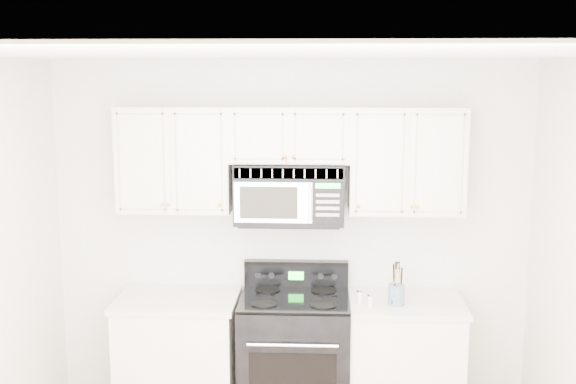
{
  "coord_description": "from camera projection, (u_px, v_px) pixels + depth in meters",
  "views": [
    {
      "loc": [
        0.24,
        -3.47,
        2.53
      ],
      "look_at": [
        0.0,
        1.3,
        1.71
      ],
      "focal_mm": 45.0,
      "sensor_mm": 36.0,
      "label": 1
    }
  ],
  "objects": [
    {
      "name": "upper_cabinets",
      "position": [
        290.0,
        154.0,
        5.09
      ],
      "size": [
        2.44,
        0.37,
        0.75
      ],
      "color": "silver",
      "rests_on": "ground"
    },
    {
      "name": "base_cabinet_left",
      "position": [
        179.0,
        362.0,
        5.24
      ],
      "size": [
        0.86,
        0.65,
        0.92
      ],
      "color": "silver",
      "rests_on": "ground"
    },
    {
      "name": "base_cabinet_right",
      "position": [
        400.0,
        366.0,
        5.16
      ],
      "size": [
        0.86,
        0.65,
        0.92
      ],
      "color": "silver",
      "rests_on": "ground"
    },
    {
      "name": "shaker_pepper",
      "position": [
        370.0,
        300.0,
        4.92
      ],
      "size": [
        0.04,
        0.04,
        0.1
      ],
      "color": "silver",
      "rests_on": "base_cabinet_right"
    },
    {
      "name": "range",
      "position": [
        295.0,
        357.0,
        5.18
      ],
      "size": [
        0.77,
        0.7,
        1.12
      ],
      "color": "black",
      "rests_on": "ground"
    },
    {
      "name": "shaker_salt",
      "position": [
        360.0,
        296.0,
        5.0
      ],
      "size": [
        0.04,
        0.04,
        0.1
      ],
      "color": "silver",
      "rests_on": "base_cabinet_right"
    },
    {
      "name": "microwave",
      "position": [
        290.0,
        193.0,
        5.11
      ],
      "size": [
        0.77,
        0.43,
        0.42
      ],
      "color": "black",
      "rests_on": "ground"
    },
    {
      "name": "room",
      "position": [
        275.0,
        316.0,
        3.64
      ],
      "size": [
        3.51,
        3.51,
        2.61
      ],
      "color": "brown",
      "rests_on": "ground"
    },
    {
      "name": "utensil_crock",
      "position": [
        396.0,
        293.0,
        4.97
      ],
      "size": [
        0.11,
        0.11,
        0.3
      ],
      "color": "#3F4F70",
      "rests_on": "base_cabinet_right"
    }
  ]
}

